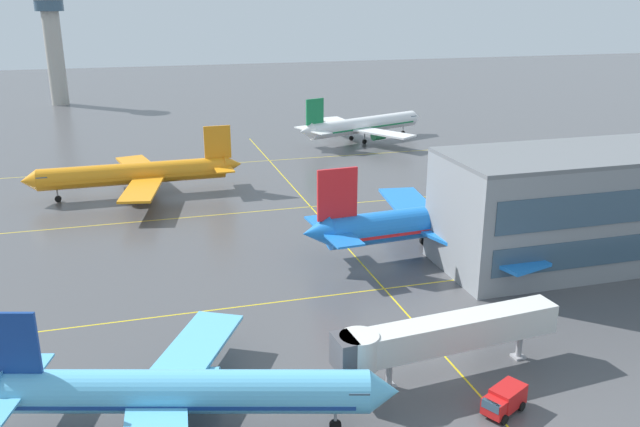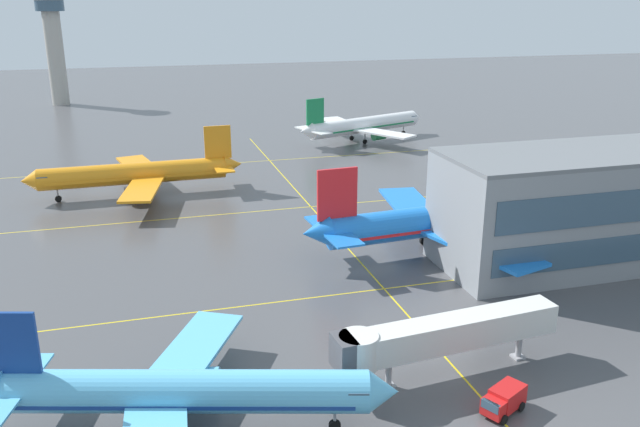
{
  "view_description": "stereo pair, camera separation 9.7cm",
  "coord_description": "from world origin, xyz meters",
  "px_view_note": "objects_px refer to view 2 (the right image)",
  "views": [
    {
      "loc": [
        -26.46,
        -34.55,
        32.4
      ],
      "look_at": [
        -3.46,
        45.69,
        4.76
      ],
      "focal_mm": 36.99,
      "sensor_mm": 36.0,
      "label": 1
    },
    {
      "loc": [
        -26.37,
        -34.58,
        32.4
      ],
      "look_at": [
        -3.46,
        45.69,
        4.76
      ],
      "focal_mm": 36.99,
      "sensor_mm": 36.0,
      "label": 2
    }
  ],
  "objects_px": {
    "jet_bridge": "(434,336)",
    "control_tower": "(54,41)",
    "service_truck_catering": "(503,400)",
    "airliner_far_left_stand": "(363,125)",
    "airliner_second_row": "(446,220)",
    "airliner_third_row": "(137,174)",
    "airliner_front_gate": "(182,392)"
  },
  "relations": [
    {
      "from": "jet_bridge",
      "to": "control_tower",
      "type": "bearing_deg",
      "value": 104.43
    },
    {
      "from": "jet_bridge",
      "to": "service_truck_catering",
      "type": "bearing_deg",
      "value": -62.38
    },
    {
      "from": "airliner_far_left_stand",
      "to": "control_tower",
      "type": "distance_m",
      "value": 107.8
    },
    {
      "from": "service_truck_catering",
      "to": "airliner_far_left_stand",
      "type": "bearing_deg",
      "value": 76.74
    },
    {
      "from": "airliner_far_left_stand",
      "to": "service_truck_catering",
      "type": "distance_m",
      "value": 105.79
    },
    {
      "from": "airliner_second_row",
      "to": "airliner_third_row",
      "type": "distance_m",
      "value": 53.94
    },
    {
      "from": "service_truck_catering",
      "to": "control_tower",
      "type": "bearing_deg",
      "value": 104.94
    },
    {
      "from": "service_truck_catering",
      "to": "airliner_third_row",
      "type": "bearing_deg",
      "value": 110.72
    },
    {
      "from": "service_truck_catering",
      "to": "control_tower",
      "type": "xyz_separation_m",
      "value": [
        -48.31,
        181.1,
        18.24
      ]
    },
    {
      "from": "airliner_third_row",
      "to": "control_tower",
      "type": "bearing_deg",
      "value": 100.95
    },
    {
      "from": "airliner_third_row",
      "to": "jet_bridge",
      "type": "relative_size",
      "value": 1.66
    },
    {
      "from": "jet_bridge",
      "to": "control_tower",
      "type": "relative_size",
      "value": 0.66
    },
    {
      "from": "airliner_front_gate",
      "to": "service_truck_catering",
      "type": "distance_m",
      "value": 25.78
    },
    {
      "from": "airliner_front_gate",
      "to": "airliner_far_left_stand",
      "type": "xyz_separation_m",
      "value": [
        49.51,
        98.26,
        0.3
      ]
    },
    {
      "from": "airliner_third_row",
      "to": "control_tower",
      "type": "height_order",
      "value": "control_tower"
    },
    {
      "from": "airliner_far_left_stand",
      "to": "airliner_second_row",
      "type": "bearing_deg",
      "value": -100.48
    },
    {
      "from": "airliner_third_row",
      "to": "service_truck_catering",
      "type": "height_order",
      "value": "airliner_third_row"
    },
    {
      "from": "airliner_front_gate",
      "to": "airliner_third_row",
      "type": "distance_m",
      "value": 67.17
    },
    {
      "from": "service_truck_catering",
      "to": "jet_bridge",
      "type": "xyz_separation_m",
      "value": [
        -3.35,
        6.41,
        2.89
      ]
    },
    {
      "from": "airliner_second_row",
      "to": "service_truck_catering",
      "type": "xyz_separation_m",
      "value": [
        -11.57,
        -34.27,
        -3.14
      ]
    },
    {
      "from": "airliner_second_row",
      "to": "airliner_far_left_stand",
      "type": "xyz_separation_m",
      "value": [
        12.7,
        68.66,
        -0.52
      ]
    },
    {
      "from": "airliner_second_row",
      "to": "airliner_far_left_stand",
      "type": "bearing_deg",
      "value": 79.52
    },
    {
      "from": "jet_bridge",
      "to": "control_tower",
      "type": "height_order",
      "value": "control_tower"
    },
    {
      "from": "airliner_third_row",
      "to": "jet_bridge",
      "type": "height_order",
      "value": "airliner_third_row"
    },
    {
      "from": "airliner_second_row",
      "to": "jet_bridge",
      "type": "xyz_separation_m",
      "value": [
        -14.92,
        -27.86,
        -0.26
      ]
    },
    {
      "from": "airliner_second_row",
      "to": "service_truck_catering",
      "type": "relative_size",
      "value": 9.07
    },
    {
      "from": "jet_bridge",
      "to": "control_tower",
      "type": "xyz_separation_m",
      "value": [
        -44.96,
        174.69,
        15.36
      ]
    },
    {
      "from": "airliner_second_row",
      "to": "service_truck_catering",
      "type": "bearing_deg",
      "value": -108.65
    },
    {
      "from": "airliner_far_left_stand",
      "to": "jet_bridge",
      "type": "height_order",
      "value": "airliner_far_left_stand"
    },
    {
      "from": "airliner_second_row",
      "to": "control_tower",
      "type": "height_order",
      "value": "control_tower"
    },
    {
      "from": "service_truck_catering",
      "to": "control_tower",
      "type": "distance_m",
      "value": 188.32
    },
    {
      "from": "airliner_front_gate",
      "to": "airliner_third_row",
      "type": "bearing_deg",
      "value": 91.64
    }
  ]
}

